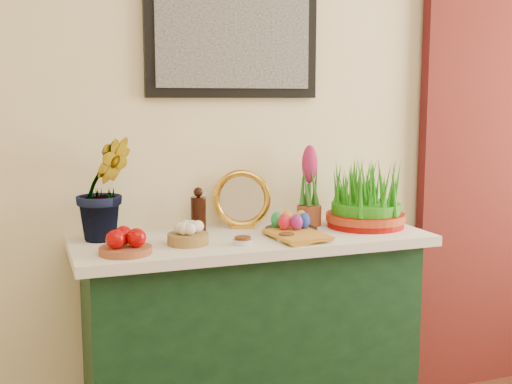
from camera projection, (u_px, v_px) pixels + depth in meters
The scene contains 13 objects.
sideboard at pixel (252, 347), 2.61m from camera, with size 1.30×0.45×0.85m, color #153A1D.
tablecloth at pixel (252, 240), 2.55m from camera, with size 1.40×0.55×0.04m, color white.
hyacinth_green at pixel (104, 172), 2.42m from camera, with size 0.26×0.22×0.53m, color #317A26.
apple_bowl at pixel (125, 243), 2.23m from camera, with size 0.22×0.22×0.09m.
garlic_basket at pixel (188, 235), 2.38m from camera, with size 0.16×0.16×0.09m.
vinegar_cruet at pixel (198, 212), 2.61m from camera, with size 0.06×0.06×0.18m.
mirror at pixel (242, 200), 2.68m from camera, with size 0.25×0.12×0.25m.
book at pixel (275, 237), 2.43m from camera, with size 0.17×0.25×0.03m, color #C68529.
spice_dish_left at pixel (243, 241), 2.38m from camera, with size 0.08×0.08×0.03m.
spice_dish_right at pixel (287, 237), 2.44m from camera, with size 0.07×0.07×0.03m.
egg_plate at pixel (291, 225), 2.57m from camera, with size 0.26×0.26×0.09m.
hyacinth_pink at pixel (309, 190), 2.72m from camera, with size 0.11×0.11×0.34m.
wheatgrass_sabzeh at pixel (366, 199), 2.70m from camera, with size 0.33×0.33×0.27m.
Camera 1 is at (-0.95, -0.34, 1.42)m, focal length 45.00 mm.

